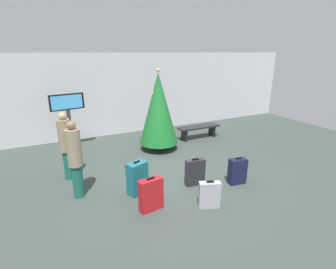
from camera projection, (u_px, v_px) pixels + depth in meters
ground_plane at (170, 177)px, 6.63m from camera, size 16.00×16.00×0.00m
back_wall at (121, 94)px, 9.80m from camera, size 16.00×0.20×3.09m
holiday_tree at (158, 109)px, 8.09m from camera, size 1.26×1.26×2.66m
flight_info_kiosk at (68, 110)px, 8.13m from camera, size 1.07×0.25×1.86m
waiting_bench at (199, 129)px, 9.46m from camera, size 1.64×0.44×0.48m
traveller_0 at (75, 158)px, 5.44m from camera, size 0.41×0.41×1.78m
traveller_1 at (66, 144)px, 6.26m from camera, size 0.42×0.42×1.75m
suitcase_0 at (195, 172)px, 6.13m from camera, size 0.50×0.23×0.70m
suitcase_1 at (209, 195)px, 5.25m from camera, size 0.47×0.32×0.62m
suitcase_2 at (237, 171)px, 6.20m from camera, size 0.45×0.27×0.69m
suitcase_3 at (151, 195)px, 5.14m from camera, size 0.52×0.26×0.74m
suitcase_4 at (137, 178)px, 5.74m from camera, size 0.52×0.42×0.80m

